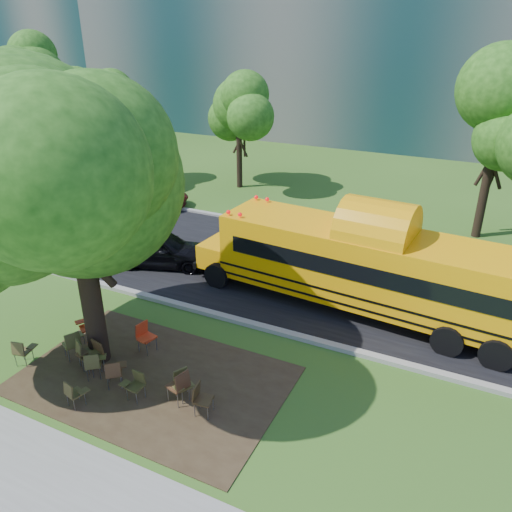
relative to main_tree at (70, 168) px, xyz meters
The scene contains 30 objects.
ground 5.64m from the main_tree, 24.23° to the left, with size 160.00×160.00×0.00m, color #335A1C.
dirt_patch 5.85m from the main_tree, ahead, with size 7.00×4.50×0.03m, color #382819.
asphalt_road 9.28m from the main_tree, 83.12° to the left, with size 80.00×8.00×0.04m, color black.
kerb_near 6.51m from the main_tree, 75.29° to the left, with size 80.00×0.25×0.14m, color gray.
kerb_far 12.77m from the main_tree, 85.56° to the left, with size 80.00×0.25×0.14m, color gray.
building_left 55.04m from the main_tree, 132.57° to the left, with size 26.00×14.00×20.00m, color #62615D.
bg_tree_0 17.43m from the main_tree, 129.65° to the left, with size 5.20×5.20×7.18m.
bg_tree_1 24.54m from the main_tree, 141.13° to the left, with size 6.00×6.00×8.40m.
bg_tree_2 16.96m from the main_tree, 104.06° to the left, with size 4.80×4.80×6.62m.
bg_tree_3 16.93m from the main_tree, 58.30° to the left, with size 5.60×5.60×7.84m.
main_tree is the anchor object (origin of this frame).
school_bus 9.34m from the main_tree, 44.08° to the left, with size 11.51×3.41×2.78m.
chair_0 5.45m from the main_tree, 146.63° to the right, with size 0.55×0.58×0.81m.
chair_1 5.01m from the main_tree, 94.02° to the right, with size 0.78×0.61×0.92m.
chair_2 5.11m from the main_tree, 56.29° to the right, with size 0.56×0.70×0.83m.
chair_3 5.01m from the main_tree, 60.16° to the right, with size 0.69×0.54×0.93m.
chair_4 5.44m from the main_tree, 65.65° to the right, with size 0.58×0.46×0.77m.
chair_5 5.50m from the main_tree, 23.64° to the right, with size 0.54×0.46×0.79m.
chair_6 5.84m from the main_tree, ahead, with size 0.57×0.73×0.96m.
chair_7 6.29m from the main_tree, ahead, with size 0.58×0.58×0.87m.
chair_8 5.04m from the main_tree, 157.31° to the right, with size 0.59×0.75×0.91m.
chair_9 5.15m from the main_tree, 146.52° to the left, with size 0.73×0.57×0.86m.
chair_10 5.14m from the main_tree, 43.14° to the left, with size 0.54×0.69×0.92m.
chair_11 5.23m from the main_tree, 32.10° to the right, with size 0.57×0.72×0.84m.
chair_12 5.88m from the main_tree, ahead, with size 0.54×0.69×0.84m.
black_car 7.85m from the main_tree, 109.57° to the left, with size 1.64×4.08×1.39m, color black.
bg_car_silver 16.73m from the main_tree, 136.47° to the left, with size 1.49×4.27×1.41m, color gray.
bg_car_red 14.08m from the main_tree, 121.87° to the left, with size 2.09×4.53×1.26m, color #520E0F.
pedestrian_a 20.59m from the main_tree, 143.57° to the left, with size 0.59×0.39×1.62m, color navy.
pedestrian_b 22.89m from the main_tree, 144.35° to the left, with size 0.86×0.67×1.77m, color brown.
Camera 1 is at (8.15, -8.92, 8.64)m, focal length 35.00 mm.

